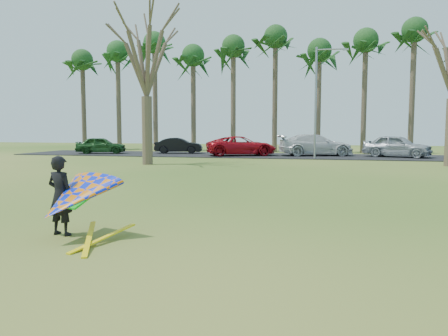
% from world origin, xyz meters
% --- Properties ---
extents(ground, '(100.00, 100.00, 0.00)m').
position_xyz_m(ground, '(0.00, 0.00, 0.00)').
color(ground, '#1D5011').
rests_on(ground, ground).
extents(parking_strip, '(46.00, 7.00, 0.06)m').
position_xyz_m(parking_strip, '(0.00, 25.00, 0.03)').
color(parking_strip, black).
rests_on(parking_strip, ground).
extents(palm_0, '(4.84, 4.84, 10.84)m').
position_xyz_m(palm_0, '(-22.00, 31.00, 9.17)').
color(palm_0, brown).
rests_on(palm_0, ground).
extents(palm_1, '(4.84, 4.84, 11.54)m').
position_xyz_m(palm_1, '(-18.00, 31.00, 9.85)').
color(palm_1, '#4D3F2E').
rests_on(palm_1, ground).
extents(palm_2, '(4.84, 4.84, 12.24)m').
position_xyz_m(palm_2, '(-14.00, 31.00, 10.52)').
color(palm_2, brown).
rests_on(palm_2, ground).
extents(palm_3, '(4.84, 4.84, 10.84)m').
position_xyz_m(palm_3, '(-10.00, 31.00, 9.17)').
color(palm_3, '#4A3C2C').
rests_on(palm_3, ground).
extents(palm_4, '(4.84, 4.84, 11.54)m').
position_xyz_m(palm_4, '(-6.00, 31.00, 9.85)').
color(palm_4, brown).
rests_on(palm_4, ground).
extents(palm_5, '(4.84, 4.84, 12.24)m').
position_xyz_m(palm_5, '(-2.00, 31.00, 10.52)').
color(palm_5, brown).
rests_on(palm_5, ground).
extents(palm_6, '(4.84, 4.84, 10.84)m').
position_xyz_m(palm_6, '(2.00, 31.00, 9.17)').
color(palm_6, brown).
rests_on(palm_6, ground).
extents(palm_7, '(4.84, 4.84, 11.54)m').
position_xyz_m(palm_7, '(6.00, 31.00, 9.85)').
color(palm_7, '#493B2C').
rests_on(palm_7, ground).
extents(palm_8, '(4.84, 4.84, 12.24)m').
position_xyz_m(palm_8, '(10.00, 31.00, 10.52)').
color(palm_8, brown).
rests_on(palm_8, ground).
extents(bare_tree_left, '(6.60, 6.60, 9.70)m').
position_xyz_m(bare_tree_left, '(-8.00, 15.00, 6.92)').
color(bare_tree_left, brown).
rests_on(bare_tree_left, ground).
extents(streetlight, '(2.28, 0.18, 8.00)m').
position_xyz_m(streetlight, '(2.16, 22.00, 4.46)').
color(streetlight, gray).
rests_on(streetlight, ground).
extents(car_0, '(4.54, 2.98, 1.44)m').
position_xyz_m(car_0, '(-16.24, 24.09, 0.78)').
color(car_0, '#1C471C').
rests_on(car_0, parking_strip).
extents(car_1, '(4.31, 2.24, 1.35)m').
position_xyz_m(car_1, '(-9.79, 25.93, 0.74)').
color(car_1, black).
rests_on(car_1, parking_strip).
extents(car_2, '(6.14, 4.57, 1.55)m').
position_xyz_m(car_2, '(-3.85, 24.12, 0.83)').
color(car_2, '#B30E19').
rests_on(car_2, parking_strip).
extents(car_3, '(6.30, 3.87, 1.71)m').
position_xyz_m(car_3, '(1.97, 25.41, 0.91)').
color(car_3, silver).
rests_on(car_3, parking_strip).
extents(car_4, '(5.34, 3.68, 1.69)m').
position_xyz_m(car_4, '(8.06, 25.07, 0.90)').
color(car_4, '#9AA0A7').
rests_on(car_4, parking_strip).
extents(kite_flyer, '(2.13, 2.39, 2.02)m').
position_xyz_m(kite_flyer, '(-2.12, -2.48, 0.85)').
color(kite_flyer, black).
rests_on(kite_flyer, ground).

